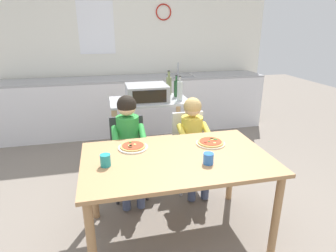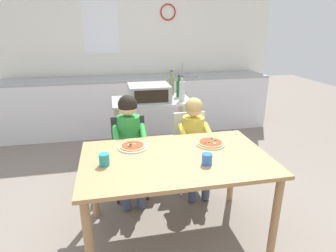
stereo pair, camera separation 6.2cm
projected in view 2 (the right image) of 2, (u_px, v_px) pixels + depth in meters
ground_plane at (154, 169)px, 3.55m from camera, size 11.91×11.91×0.00m
back_wall_tiled at (135, 46)px, 4.80m from camera, size 4.74×0.14×2.70m
kitchen_counter at (140, 104)px, 4.72m from camera, size 4.26×0.60×1.10m
kitchen_island_cart at (152, 124)px, 3.42m from camera, size 0.91×0.53×0.87m
toaster_oven at (149, 93)px, 3.26m from camera, size 0.47×0.41×0.18m
bottle_clear_vinegar at (171, 85)px, 3.53m from camera, size 0.07×0.07×0.30m
bottle_dark_olive_oil at (182, 91)px, 3.24m from camera, size 0.06×0.06×0.29m
bottle_slim_sauce at (179, 88)px, 3.43m from camera, size 0.06×0.06×0.26m
dining_table at (176, 167)px, 2.23m from camera, size 1.45×0.90×0.73m
dining_chair_left at (130, 150)px, 2.92m from camera, size 0.36×0.36×0.81m
dining_chair_right at (191, 145)px, 3.05m from camera, size 0.36×0.36×0.81m
child_in_green_shirt at (130, 137)px, 2.75m from camera, size 0.32×0.42×1.06m
child_in_yellow_shirt at (195, 135)px, 2.88m from camera, size 0.32×0.42×1.00m
pizza_plate_white at (133, 146)px, 2.36m from camera, size 0.25×0.25×0.03m
pizza_plate_cream at (211, 143)px, 2.43m from camera, size 0.25×0.25×0.03m
drinking_cup_teal at (104, 160)px, 2.06m from camera, size 0.08×0.08×0.09m
drinking_cup_blue at (207, 159)px, 2.08m from camera, size 0.08×0.08×0.08m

